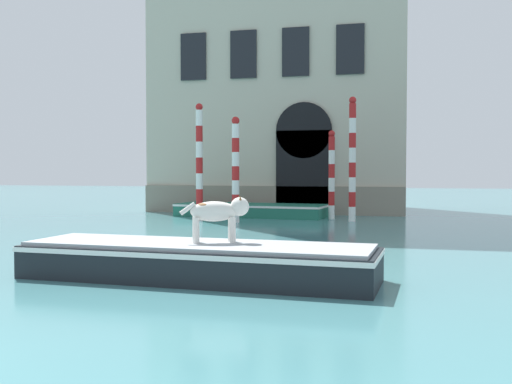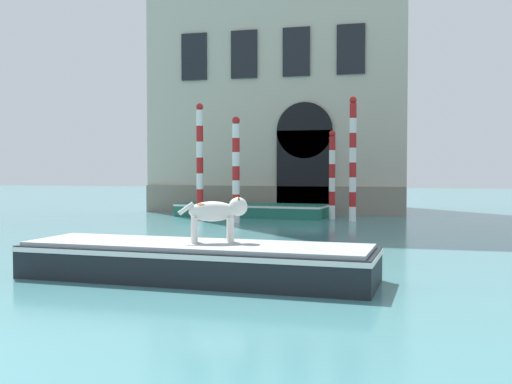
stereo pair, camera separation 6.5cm
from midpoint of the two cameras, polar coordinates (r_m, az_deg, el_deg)
palazzo_left at (r=29.12m, az=2.59°, el=17.49°), size 11.16×6.13×19.19m
boat_foreground at (r=10.15m, az=-5.78°, el=-6.47°), size 6.11×1.99×0.62m
dog_on_deck at (r=10.12m, az=-3.74°, el=-1.92°), size 1.12×0.63×0.78m
boat_moored_near_palazzo at (r=23.74m, az=-0.56°, el=-1.71°), size 6.11×2.45×0.50m
mooring_pole_0 at (r=21.87m, az=-5.50°, el=2.90°), size 0.26×0.26×4.27m
mooring_pole_1 at (r=22.63m, az=7.13°, el=1.68°), size 0.24×0.24×3.33m
mooring_pole_2 at (r=21.02m, az=-2.04°, el=2.20°), size 0.27×0.27×3.72m
mooring_pole_3 at (r=21.72m, az=9.08°, el=3.16°), size 0.26×0.26×4.47m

